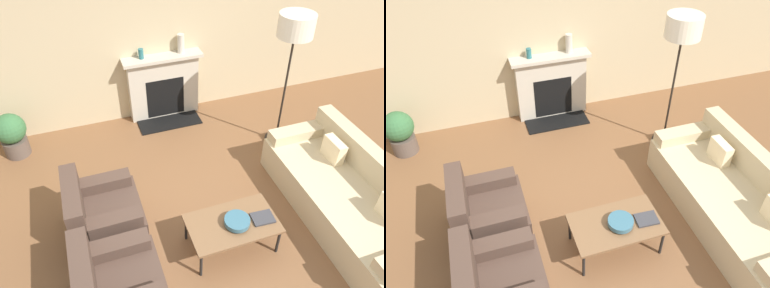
% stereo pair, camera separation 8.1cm
% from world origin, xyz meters
% --- Properties ---
extents(ground_plane, '(18.00, 18.00, 0.00)m').
position_xyz_m(ground_plane, '(0.00, 0.00, 0.00)').
color(ground_plane, brown).
extents(wall_back, '(18.00, 0.06, 2.90)m').
position_xyz_m(wall_back, '(0.00, 2.83, 1.45)').
color(wall_back, '#C6B289').
rests_on(wall_back, ground_plane).
extents(fireplace, '(1.23, 0.59, 1.06)m').
position_xyz_m(fireplace, '(0.10, 2.68, 0.52)').
color(fireplace, beige).
rests_on(fireplace, ground_plane).
extents(couch, '(0.96, 2.29, 0.79)m').
position_xyz_m(couch, '(1.58, -0.09, 0.29)').
color(couch, '#CCB78E').
rests_on(couch, ground_plane).
extents(armchair_near, '(0.79, 0.80, 0.80)m').
position_xyz_m(armchair_near, '(-1.23, -0.34, 0.30)').
color(armchair_near, '#4C382D').
rests_on(armchair_near, ground_plane).
extents(armchair_far, '(0.79, 0.80, 0.80)m').
position_xyz_m(armchair_far, '(-1.23, 0.59, 0.30)').
color(armchair_far, '#4C382D').
rests_on(armchair_far, ground_plane).
extents(coffee_table, '(0.98, 0.57, 0.39)m').
position_xyz_m(coffee_table, '(0.08, -0.07, 0.36)').
color(coffee_table, brown).
rests_on(coffee_table, ground_plane).
extents(bowl, '(0.28, 0.28, 0.08)m').
position_xyz_m(bowl, '(0.12, -0.11, 0.44)').
color(bowl, '#38667A').
rests_on(bowl, coffee_table).
extents(book, '(0.25, 0.20, 0.02)m').
position_xyz_m(book, '(0.41, -0.13, 0.41)').
color(book, '#38383D').
rests_on(book, coffee_table).
extents(floor_lamp, '(0.46, 0.46, 1.95)m').
position_xyz_m(floor_lamp, '(1.51, 1.46, 1.69)').
color(floor_lamp, black).
rests_on(floor_lamp, ground_plane).
extents(mantel_vase_left, '(0.08, 0.08, 0.15)m').
position_xyz_m(mantel_vase_left, '(-0.22, 2.70, 1.13)').
color(mantel_vase_left, '#28666B').
rests_on(mantel_vase_left, fireplace).
extents(mantel_vase_center_left, '(0.10, 0.10, 0.29)m').
position_xyz_m(mantel_vase_center_left, '(0.40, 2.70, 1.20)').
color(mantel_vase_center_left, beige).
rests_on(mantel_vase_center_left, fireplace).
extents(potted_plant, '(0.43, 0.43, 0.67)m').
position_xyz_m(potted_plant, '(-2.21, 2.41, 0.36)').
color(potted_plant, brown).
rests_on(potted_plant, ground_plane).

